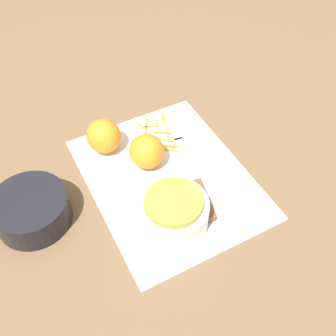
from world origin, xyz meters
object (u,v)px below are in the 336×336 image
(orange_left, at_px, (104,136))
(bowl_speckled, at_px, (173,212))
(orange_right, at_px, (147,151))
(bowl_dark, at_px, (32,210))
(knife, at_px, (199,189))

(orange_left, bearing_deg, bowl_speckled, -170.63)
(orange_left, xyz_separation_m, orange_right, (-0.09, -0.07, -0.00))
(bowl_speckled, height_order, orange_right, orange_right)
(bowl_dark, relative_size, orange_right, 1.92)
(bowl_speckled, xyz_separation_m, bowl_dark, (0.15, 0.25, -0.01))
(orange_left, height_order, orange_right, same)
(bowl_speckled, xyz_separation_m, orange_left, (0.26, 0.04, 0.00))
(bowl_dark, relative_size, orange_left, 1.91)
(bowl_speckled, relative_size, knife, 0.54)
(knife, distance_m, orange_right, 0.15)
(orange_right, bearing_deg, bowl_speckled, 171.99)
(bowl_speckled, relative_size, bowl_dark, 0.91)
(orange_right, bearing_deg, bowl_dark, 95.40)
(orange_left, bearing_deg, orange_right, -143.33)
(bowl_dark, bearing_deg, bowl_speckled, -120.38)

